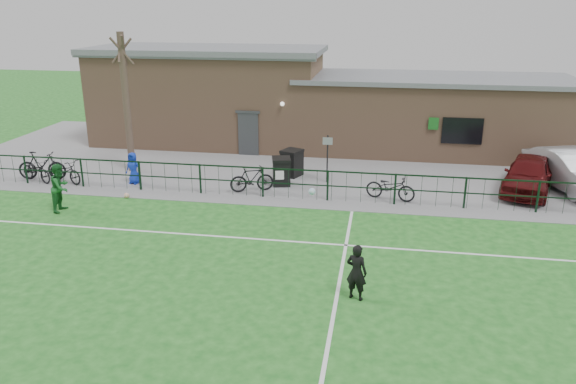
% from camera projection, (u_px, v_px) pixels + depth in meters
% --- Properties ---
extents(ground, '(90.00, 90.00, 0.00)m').
position_uv_depth(ground, '(254.00, 305.00, 14.00)').
color(ground, '#1B5E1C').
rests_on(ground, ground).
extents(paving_strip, '(34.00, 13.00, 0.02)m').
position_uv_depth(paving_strip, '(318.00, 161.00, 26.59)').
color(paving_strip, slate).
rests_on(paving_strip, ground).
extents(pitch_line_touch, '(28.00, 0.10, 0.01)m').
position_uv_depth(pitch_line_touch, '(300.00, 201.00, 21.28)').
color(pitch_line_touch, white).
rests_on(pitch_line_touch, ground).
extents(pitch_line_mid, '(28.00, 0.10, 0.01)m').
position_uv_depth(pitch_line_mid, '(283.00, 241.00, 17.73)').
color(pitch_line_mid, white).
rests_on(pitch_line_mid, ground).
extents(pitch_line_perp, '(0.10, 16.00, 0.01)m').
position_uv_depth(pitch_line_perp, '(334.00, 312.00, 13.68)').
color(pitch_line_perp, white).
rests_on(pitch_line_perp, ground).
extents(perimeter_fence, '(28.00, 0.10, 1.20)m').
position_uv_depth(perimeter_fence, '(301.00, 184.00, 21.27)').
color(perimeter_fence, black).
rests_on(perimeter_fence, ground).
extents(bare_tree, '(0.30, 0.30, 6.00)m').
position_uv_depth(bare_tree, '(127.00, 104.00, 24.11)').
color(bare_tree, '#46342A').
rests_on(bare_tree, ground).
extents(wheelie_bin_left, '(0.86, 0.93, 1.05)m').
position_uv_depth(wheelie_bin_left, '(281.00, 172.00, 22.96)').
color(wheelie_bin_left, black).
rests_on(wheelie_bin_left, paving_strip).
extents(wheelie_bin_right, '(0.97, 1.02, 1.07)m').
position_uv_depth(wheelie_bin_right, '(292.00, 164.00, 24.12)').
color(wheelie_bin_right, black).
rests_on(wheelie_bin_right, paving_strip).
extents(sign_post, '(0.08, 0.08, 2.00)m').
position_uv_depth(sign_post, '(327.00, 159.00, 23.13)').
color(sign_post, black).
rests_on(sign_post, paving_strip).
extents(car_maroon, '(2.95, 4.54, 1.44)m').
position_uv_depth(car_maroon, '(528.00, 174.00, 22.02)').
color(car_maroon, '#4D0D0E').
rests_on(car_maroon, paving_strip).
extents(car_silver, '(3.10, 5.06, 1.57)m').
position_uv_depth(car_silver, '(572.00, 171.00, 22.28)').
color(car_silver, '#B7B9BF').
rests_on(car_silver, paving_strip).
extents(bicycle_a, '(1.93, 1.33, 0.96)m').
position_uv_depth(bicycle_a, '(36.00, 170.00, 23.40)').
color(bicycle_a, black).
rests_on(bicycle_a, paving_strip).
extents(bicycle_b, '(2.09, 0.88, 1.22)m').
position_uv_depth(bicycle_b, '(42.00, 166.00, 23.59)').
color(bicycle_b, black).
rests_on(bicycle_b, paving_strip).
extents(bicycle_c, '(1.99, 1.32, 0.99)m').
position_uv_depth(bicycle_c, '(65.00, 171.00, 23.23)').
color(bicycle_c, black).
rests_on(bicycle_c, paving_strip).
extents(bicycle_d, '(1.80, 1.15, 1.05)m').
position_uv_depth(bicycle_d, '(252.00, 179.00, 22.13)').
color(bicycle_d, black).
rests_on(bicycle_d, paving_strip).
extents(bicycle_e, '(1.99, 1.12, 0.99)m').
position_uv_depth(bicycle_e, '(390.00, 187.00, 21.22)').
color(bicycle_e, black).
rests_on(bicycle_e, paving_strip).
extents(spectator_child, '(0.71, 0.54, 1.31)m').
position_uv_depth(spectator_child, '(133.00, 168.00, 23.08)').
color(spectator_child, '#1331B9').
rests_on(spectator_child, paving_strip).
extents(goalkeeper_kick, '(2.03, 3.96, 1.70)m').
position_uv_depth(goalkeeper_kick, '(355.00, 269.00, 14.18)').
color(goalkeeper_kick, black).
rests_on(goalkeeper_kick, ground).
extents(outfield_player, '(0.68, 0.86, 1.75)m').
position_uv_depth(outfield_player, '(60.00, 187.00, 20.05)').
color(outfield_player, '#1A5E25').
rests_on(outfield_player, ground).
extents(ball_ground, '(0.21, 0.21, 0.21)m').
position_uv_depth(ball_ground, '(127.00, 195.00, 21.57)').
color(ball_ground, white).
rests_on(ball_ground, ground).
extents(clubhouse, '(24.25, 5.40, 4.96)m').
position_uv_depth(clubhouse, '(309.00, 103.00, 28.82)').
color(clubhouse, '#A5795C').
rests_on(clubhouse, ground).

